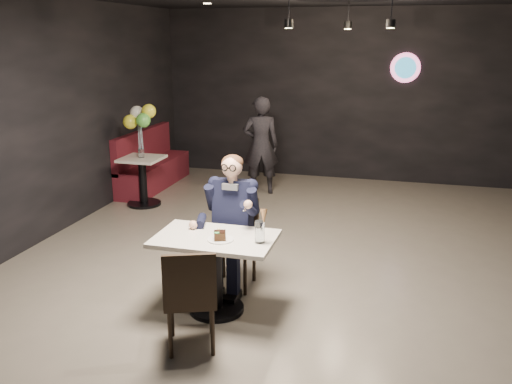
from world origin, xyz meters
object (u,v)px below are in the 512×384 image
(main_table, at_px, (216,274))
(booth_bench, at_px, (153,159))
(chair_near, at_px, (191,296))
(passerby, at_px, (261,145))
(chair_far, at_px, (234,245))
(seated_man, at_px, (233,221))
(sundae_glass, at_px, (260,232))
(side_table, at_px, (143,182))
(balloon_vase, at_px, (141,153))

(main_table, height_order, booth_bench, booth_bench)
(chair_near, height_order, passerby, passerby)
(chair_far, bearing_deg, main_table, -90.00)
(booth_bench, bearing_deg, seated_man, -53.14)
(main_table, relative_size, chair_near, 1.20)
(chair_far, height_order, passerby, passerby)
(sundae_glass, bearing_deg, booth_bench, 126.81)
(side_table, bearing_deg, sundae_glass, -47.94)
(chair_near, bearing_deg, booth_bench, 97.15)
(balloon_vase, bearing_deg, seated_man, -46.69)
(chair_far, xyz_separation_m, sundae_glass, (0.43, -0.58, 0.39))
(sundae_glass, height_order, balloon_vase, sundae_glass)
(chair_near, distance_m, booth_bench, 5.15)
(main_table, xyz_separation_m, sundae_glass, (0.43, -0.03, 0.47))
(main_table, height_order, seated_man, seated_man)
(chair_far, relative_size, chair_near, 1.00)
(chair_near, relative_size, booth_bench, 0.47)
(sundae_glass, relative_size, side_table, 0.27)
(main_table, bearing_deg, sundae_glass, -4.42)
(chair_near, xyz_separation_m, passerby, (-0.63, 4.64, 0.34))
(booth_bench, xyz_separation_m, passerby, (1.87, 0.13, 0.31))
(chair_near, height_order, side_table, chair_near)
(main_table, distance_m, side_table, 3.62)
(main_table, relative_size, passerby, 0.69)
(balloon_vase, bearing_deg, main_table, -52.67)
(side_table, distance_m, passerby, 1.98)
(chair_far, height_order, booth_bench, booth_bench)
(chair_far, height_order, seated_man, seated_man)
(side_table, bearing_deg, seated_man, -46.69)
(chair_far, height_order, balloon_vase, chair_far)
(booth_bench, bearing_deg, chair_far, -53.14)
(seated_man, bearing_deg, side_table, 133.31)
(chair_near, bearing_deg, seated_man, 68.16)
(booth_bench, height_order, side_table, booth_bench)
(chair_far, distance_m, balloon_vase, 3.22)
(chair_far, distance_m, booth_bench, 4.16)
(chair_far, relative_size, booth_bench, 0.47)
(seated_man, relative_size, sundae_glass, 7.22)
(chair_near, relative_size, balloon_vase, 6.76)
(chair_far, bearing_deg, balloon_vase, 133.31)
(sundae_glass, xyz_separation_m, balloon_vase, (-2.63, 2.92, -0.03))
(sundae_glass, height_order, booth_bench, booth_bench)
(seated_man, xyz_separation_m, sundae_glass, (0.43, -0.58, 0.13))
(seated_man, bearing_deg, sundae_glass, -53.47)
(seated_man, xyz_separation_m, balloon_vase, (-2.20, 2.33, 0.10))
(booth_bench, bearing_deg, main_table, -57.24)
(chair_far, bearing_deg, sundae_glass, -53.47)
(chair_near, distance_m, seated_man, 1.20)
(seated_man, height_order, balloon_vase, seated_man)
(main_table, height_order, chair_near, chair_near)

